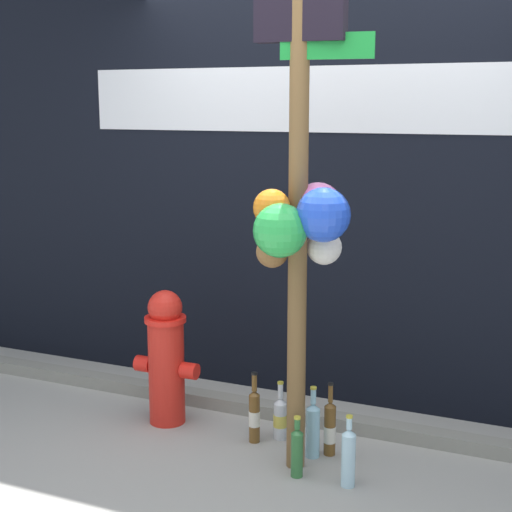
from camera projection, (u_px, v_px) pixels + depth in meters
ground_plane at (245, 485)px, 3.78m from camera, size 14.00×14.00×0.00m
building_wall at (336, 109)px, 4.63m from camera, size 10.00×0.21×3.63m
curb_strip at (304, 416)px, 4.52m from camera, size 8.00×0.12×0.08m
memorial_post at (301, 198)px, 3.68m from camera, size 0.57×0.48×2.49m
fire_hydrant at (166, 356)px, 4.46m from camera, size 0.40×0.24×0.80m
bottle_0 at (348, 456)px, 3.75m from camera, size 0.07×0.07×0.37m
bottle_1 at (254, 415)px, 4.24m from camera, size 0.06×0.06×0.41m
bottle_2 at (330, 428)px, 4.09m from camera, size 0.06×0.06×0.40m
bottle_3 at (280, 417)px, 4.29m from camera, size 0.08×0.08×0.34m
bottle_4 at (313, 429)px, 4.06m from camera, size 0.08×0.08×0.39m
bottle_5 at (297, 451)px, 3.85m from camera, size 0.06×0.06×0.32m
litter_1 at (179, 388)px, 5.06m from camera, size 0.12×0.12×0.01m
litter_2 at (142, 384)px, 5.14m from camera, size 0.09×0.08×0.01m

